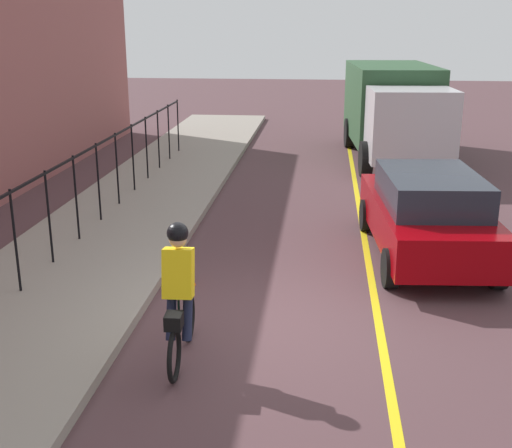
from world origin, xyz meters
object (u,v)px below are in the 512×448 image
Objects in this scene: cyclist_lead at (179,295)px; patrol_sedan at (427,213)px; traffic_cone_near at (184,271)px; box_truck_background at (394,108)px.

patrol_sedan is at bearing -41.73° from cyclist_lead.
traffic_cone_near is at bearing 109.48° from patrol_sedan.
box_truck_background reaches higher than cyclist_lead.
patrol_sedan is 0.66× the size of box_truck_background.
traffic_cone_near is (-1.77, 4.04, -0.59)m from patrol_sedan.
patrol_sedan is 9.59× the size of traffic_cone_near.
cyclist_lead is 0.27× the size of box_truck_background.
cyclist_lead is 2.63m from traffic_cone_near.
box_truck_background is (13.28, -3.79, 0.64)m from cyclist_lead.
box_truck_background is at bearing -17.78° from cyclist_lead.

